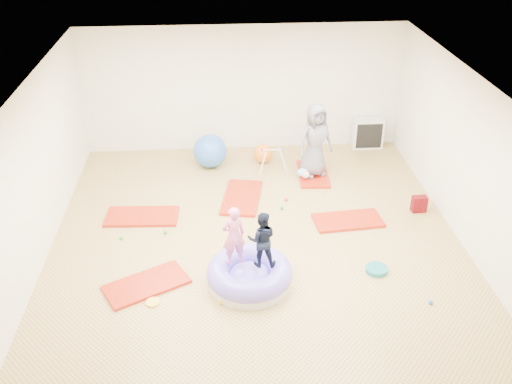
{
  "coord_description": "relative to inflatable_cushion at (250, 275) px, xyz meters",
  "views": [
    {
      "loc": [
        -0.62,
        -7.93,
        5.6
      ],
      "look_at": [
        0.0,
        0.3,
        0.9
      ],
      "focal_mm": 40.0,
      "sensor_mm": 36.0,
      "label": 1
    }
  ],
  "objects": [
    {
      "name": "gym_mat_center_back",
      "position": [
        0.02,
        2.6,
        -0.13
      ],
      "size": [
        0.9,
        1.44,
        0.06
      ],
      "primitive_type": "cube",
      "rotation": [
        0.0,
        0.0,
        1.39
      ],
      "color": "red",
      "rests_on": "ground"
    },
    {
      "name": "gym_mat_front_left",
      "position": [
        -1.59,
        0.05,
        -0.14
      ],
      "size": [
        1.4,
        1.15,
        0.05
      ],
      "primitive_type": "cube",
      "rotation": [
        0.0,
        0.0,
        0.49
      ],
      "color": "red",
      "rests_on": "ground"
    },
    {
      "name": "gym_mat_right",
      "position": [
        1.9,
        1.63,
        -0.14
      ],
      "size": [
        1.28,
        0.73,
        0.05
      ],
      "primitive_type": "cube",
      "rotation": [
        0.0,
        0.0,
        0.09
      ],
      "color": "red",
      "rests_on": "ground"
    },
    {
      "name": "room",
      "position": [
        0.2,
        0.97,
        1.24
      ],
      "size": [
        7.01,
        8.01,
        2.81
      ],
      "color": "tan",
      "rests_on": "ground"
    },
    {
      "name": "gym_mat_mid_left",
      "position": [
        -1.85,
        2.05,
        -0.14
      ],
      "size": [
        1.35,
        0.73,
        0.05
      ],
      "primitive_type": "cube",
      "rotation": [
        0.0,
        0.0,
        -0.05
      ],
      "color": "red",
      "rests_on": "ground"
    },
    {
      "name": "balance_disc",
      "position": [
        2.04,
        0.14,
        -0.12
      ],
      "size": [
        0.35,
        0.35,
        0.08
      ],
      "primitive_type": "cylinder",
      "color": "#18767D",
      "rests_on": "ground"
    },
    {
      "name": "child_pink",
      "position": [
        -0.23,
        0.1,
        0.71
      ],
      "size": [
        0.41,
        0.32,
        0.98
      ],
      "primitive_type": "imported",
      "rotation": [
        0.0,
        0.0,
        3.41
      ],
      "color": "pink",
      "rests_on": "inflatable_cushion"
    },
    {
      "name": "inflatable_cushion",
      "position": [
        0.0,
        0.0,
        0.0
      ],
      "size": [
        1.32,
        1.32,
        0.42
      ],
      "rotation": [
        0.0,
        0.0,
        0.36
      ],
      "color": "silver",
      "rests_on": "ground"
    },
    {
      "name": "infant_play_gym",
      "position": [
        0.74,
        3.81,
        0.15
      ],
      "size": [
        0.61,
        0.58,
        0.47
      ],
      "rotation": [
        0.0,
        0.0,
        0.12
      ],
      "color": "silver",
      "rests_on": "ground"
    },
    {
      "name": "child_navy",
      "position": [
        0.19,
        0.03,
        0.67
      ],
      "size": [
        0.47,
        0.38,
        0.91
      ],
      "primitive_type": "imported",
      "rotation": [
        0.0,
        0.0,
        3.06
      ],
      "color": "black",
      "rests_on": "inflatable_cushion"
    },
    {
      "name": "gym_mat_rear_right",
      "position": [
        1.56,
        3.48,
        -0.14
      ],
      "size": [
        0.67,
        1.23,
        0.05
      ],
      "primitive_type": "cube",
      "rotation": [
        0.0,
        0.0,
        1.51
      ],
      "color": "red",
      "rests_on": "ground"
    },
    {
      "name": "adult_caregiver",
      "position": [
        1.56,
        3.43,
        0.65
      ],
      "size": [
        0.87,
        0.71,
        1.53
      ],
      "primitive_type": "imported",
      "rotation": [
        0.0,
        0.0,
        0.35
      ],
      "color": "slate",
      "rests_on": "gym_mat_rear_right"
    },
    {
      "name": "ball_pit_balls",
      "position": [
        0.02,
        1.08,
        -0.13
      ],
      "size": [
        4.84,
        3.21,
        0.07
      ],
      "color": "blue",
      "rests_on": "ground"
    },
    {
      "name": "cube_shelf",
      "position": [
        3.01,
        4.76,
        0.18
      ],
      "size": [
        0.68,
        0.33,
        0.68
      ],
      "color": "silver",
      "rests_on": "ground"
    },
    {
      "name": "infant",
      "position": [
        1.36,
        3.3,
        -0.01
      ],
      "size": [
        0.33,
        0.33,
        0.19
      ],
      "color": "#8DC1E1",
      "rests_on": "gym_mat_rear_right"
    },
    {
      "name": "yellow_toy",
      "position": [
        -1.46,
        -0.36,
        -0.15
      ],
      "size": [
        0.21,
        0.21,
        0.03
      ],
      "primitive_type": "cylinder",
      "color": "yellow",
      "rests_on": "ground"
    },
    {
      "name": "exercise_ball_orange",
      "position": [
        0.57,
        4.16,
        0.04
      ],
      "size": [
        0.41,
        0.41,
        0.41
      ],
      "primitive_type": "sphere",
      "color": "orange",
      "rests_on": "ground"
    },
    {
      "name": "exercise_ball_blue",
      "position": [
        -0.58,
        4.05,
        0.2
      ],
      "size": [
        0.72,
        0.72,
        0.72
      ],
      "primitive_type": "sphere",
      "color": "blue",
      "rests_on": "ground"
    },
    {
      "name": "backpack",
      "position": [
        3.3,
        1.89,
        -0.01
      ],
      "size": [
        0.27,
        0.18,
        0.31
      ],
      "primitive_type": "cube",
      "rotation": [
        0.0,
        0.0,
        0.04
      ],
      "color": "#A30712",
      "rests_on": "ground"
    }
  ]
}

